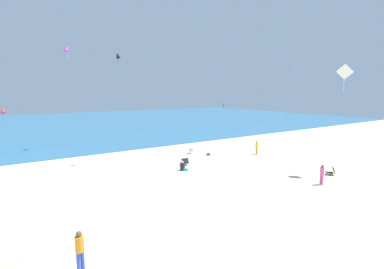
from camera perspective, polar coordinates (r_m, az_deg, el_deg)
ground_plane at (r=23.81m, az=-5.74°, el=-6.60°), size 120.00×120.00×0.00m
ocean_water at (r=59.70m, az=-23.51°, el=1.91°), size 120.00×60.00×0.05m
beach_chair_mid_beach at (r=24.04m, az=25.92°, el=-6.61°), size 0.81×0.82×0.62m
beach_chair_far_right at (r=28.98m, az=-0.30°, el=-3.24°), size 0.78×0.75×0.61m
beach_chair_near_camera at (r=24.38m, az=-1.48°, el=-5.47°), size 0.73×0.76×0.63m
cooler_box at (r=28.34m, az=3.30°, el=-3.81°), size 0.59×0.65×0.28m
person_0 at (r=22.87m, az=-1.81°, el=-6.44°), size 0.65×0.68×0.78m
person_1 at (r=29.12m, az=12.72°, el=-2.37°), size 0.36×0.36×1.37m
person_2 at (r=21.19m, az=24.39°, el=-7.01°), size 0.33×0.33×1.38m
person_3 at (r=11.30m, az=-21.38°, el=-20.30°), size 0.39×0.39×1.49m
kite_black at (r=25.29m, az=-14.55°, el=14.90°), size 0.65×0.55×1.55m
kite_magenta at (r=33.73m, az=-23.51°, el=15.48°), size 0.87×0.68×1.59m
kite_white at (r=23.62m, az=28.04°, el=10.85°), size 0.44×1.12×1.98m
kite_red at (r=33.27m, az=-33.45°, el=4.09°), size 0.71×0.80×1.59m
kite_blue at (r=31.66m, az=6.38°, el=5.86°), size 0.47×0.71×1.71m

